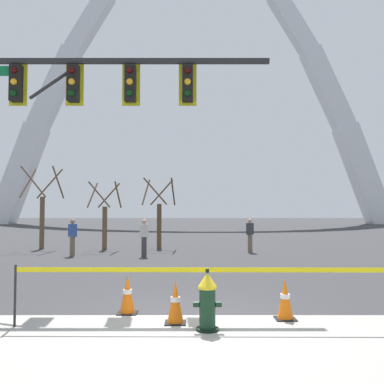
# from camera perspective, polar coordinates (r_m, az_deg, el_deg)

# --- Properties ---
(ground_plane) EXTENTS (240.00, 240.00, 0.00)m
(ground_plane) POSITION_cam_1_polar(r_m,az_deg,el_deg) (7.80, -0.97, -16.86)
(ground_plane) COLOR #333335
(fire_hydrant) EXTENTS (0.46, 0.48, 0.99)m
(fire_hydrant) POSITION_cam_1_polar(r_m,az_deg,el_deg) (7.00, 2.20, -14.59)
(fire_hydrant) COLOR black
(fire_hydrant) RESTS_ON ground
(caution_tape_barrier) EXTENTS (6.43, 0.10, 1.03)m
(caution_tape_barrier) POSITION_cam_1_polar(r_m,az_deg,el_deg) (7.13, 2.19, -12.27)
(caution_tape_barrier) COLOR #232326
(caution_tape_barrier) RESTS_ON ground
(traffic_cone_by_hydrant) EXTENTS (0.36, 0.36, 0.73)m
(traffic_cone_by_hydrant) POSITION_cam_1_polar(r_m,az_deg,el_deg) (7.44, -2.15, -14.74)
(traffic_cone_by_hydrant) COLOR black
(traffic_cone_by_hydrant) RESTS_ON ground
(traffic_cone_mid_sidewalk) EXTENTS (0.36, 0.36, 0.73)m
(traffic_cone_mid_sidewalk) POSITION_cam_1_polar(r_m,az_deg,el_deg) (7.87, 12.60, -14.01)
(traffic_cone_mid_sidewalk) COLOR black
(traffic_cone_mid_sidewalk) RESTS_ON ground
(traffic_cone_curb_edge) EXTENTS (0.36, 0.36, 0.73)m
(traffic_cone_curb_edge) POSITION_cam_1_polar(r_m,az_deg,el_deg) (8.20, -8.62, -13.57)
(traffic_cone_curb_edge) COLOR black
(traffic_cone_curb_edge) RESTS_ON ground
(traffic_signal_gantry) EXTENTS (7.82, 0.44, 6.00)m
(traffic_signal_gantry) POSITION_cam_1_polar(r_m,az_deg,el_deg) (10.97, -17.87, 10.58)
(traffic_signal_gantry) COLOR #232326
(traffic_signal_gantry) RESTS_ON ground
(monument_arch) EXTENTS (62.66, 3.29, 47.35)m
(monument_arch) POSITION_cam_1_polar(r_m,az_deg,el_deg) (68.70, -0.01, 13.42)
(monument_arch) COLOR silver
(monument_arch) RESTS_ON ground
(tree_far_left) EXTENTS (1.94, 1.95, 4.21)m
(tree_far_left) POSITION_cam_1_polar(r_m,az_deg,el_deg) (22.89, -19.52, -2.63)
(tree_far_left) COLOR brown
(tree_far_left) RESTS_ON ground
(tree_left_mid) EXTENTS (1.59, 1.60, 3.41)m
(tree_left_mid) POSITION_cam_1_polar(r_m,az_deg,el_deg) (21.61, -11.63, -3.68)
(tree_left_mid) COLOR brown
(tree_left_mid) RESTS_ON ground
(tree_center_left) EXTENTS (1.69, 1.70, 3.65)m
(tree_center_left) POSITION_cam_1_polar(r_m,az_deg,el_deg) (21.88, -4.36, -3.44)
(tree_center_left) COLOR brown
(tree_center_left) RESTS_ON ground
(pedestrian_walking_left) EXTENTS (0.35, 0.22, 1.59)m
(pedestrian_walking_left) POSITION_cam_1_polar(r_m,az_deg,el_deg) (18.04, -6.39, -6.14)
(pedestrian_walking_left) COLOR #38383D
(pedestrian_walking_left) RESTS_ON ground
(pedestrian_standing_center) EXTENTS (0.38, 0.39, 1.59)m
(pedestrian_standing_center) POSITION_cam_1_polar(r_m,az_deg,el_deg) (19.99, 7.97, -5.80)
(pedestrian_standing_center) COLOR brown
(pedestrian_standing_center) RESTS_ON ground
(pedestrian_walking_right) EXTENTS (0.39, 0.35, 1.59)m
(pedestrian_walking_right) POSITION_cam_1_polar(r_m,az_deg,el_deg) (18.93, -15.77, -5.90)
(pedestrian_walking_right) COLOR brown
(pedestrian_walking_right) RESTS_ON ground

